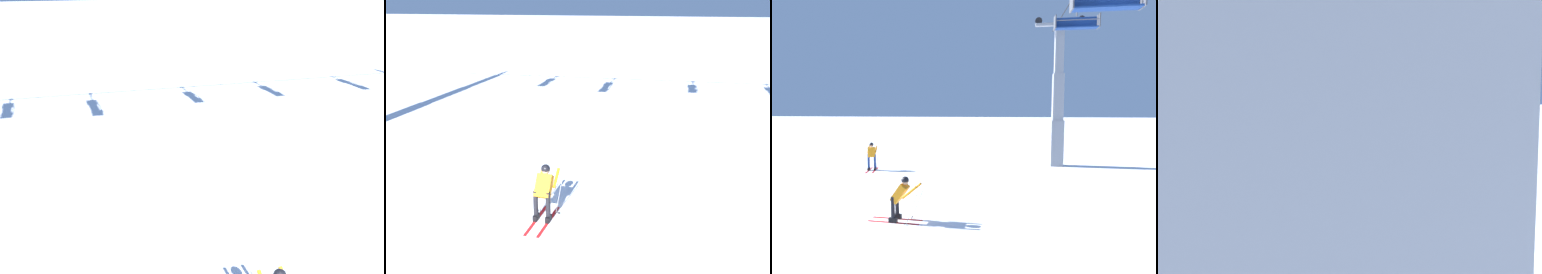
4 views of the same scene
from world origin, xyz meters
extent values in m
plane|color=white|center=(0.00, 0.00, 0.00)|extent=(260.00, 260.00, 0.00)
cube|color=red|center=(0.87, 1.06, 0.01)|extent=(0.18, 1.79, 0.01)
cube|color=black|center=(0.87, 1.06, 0.09)|extent=(0.12, 0.28, 0.16)
cylinder|color=black|center=(0.87, 1.06, 0.52)|extent=(0.13, 0.13, 0.70)
cube|color=red|center=(1.22, 1.04, 0.01)|extent=(0.18, 1.79, 0.01)
cube|color=black|center=(1.22, 1.04, 0.09)|extent=(0.12, 0.28, 0.16)
cylinder|color=black|center=(1.22, 1.04, 0.52)|extent=(0.13, 0.13, 0.70)
cube|color=orange|center=(1.05, 1.24, 0.96)|extent=(0.45, 0.60, 0.67)
sphere|color=tan|center=(1.06, 1.42, 1.36)|extent=(0.23, 0.23, 0.23)
sphere|color=black|center=(1.06, 1.42, 1.39)|extent=(0.25, 0.25, 0.25)
cylinder|color=orange|center=(0.84, 1.66, 1.06)|extent=(0.11, 0.52, 0.45)
cylinder|color=gray|center=(0.80, 1.71, 0.44)|extent=(0.12, 0.50, 1.20)
cylinder|color=black|center=(0.74, 1.54, 0.05)|extent=(0.07, 0.07, 0.01)
cylinder|color=orange|center=(1.30, 1.64, 1.06)|extent=(0.11, 0.52, 0.45)
cylinder|color=gray|center=(1.35, 1.69, 0.44)|extent=(0.17, 0.49, 1.20)
cylinder|color=black|center=(1.39, 1.51, 0.05)|extent=(0.07, 0.07, 0.01)
camera|label=1|loc=(-2.96, -5.68, 6.80)|focal=46.25mm
camera|label=2|loc=(4.31, -9.48, 5.90)|focal=41.79mm
camera|label=3|loc=(10.33, 4.63, 3.71)|focal=28.07mm
camera|label=4|loc=(-10.82, 8.21, 4.05)|focal=44.52mm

